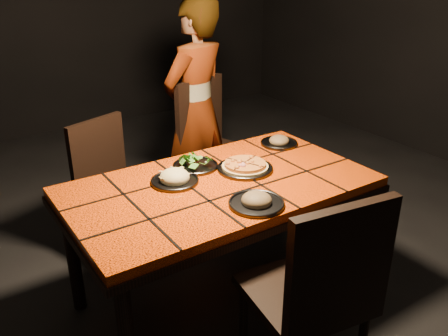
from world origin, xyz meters
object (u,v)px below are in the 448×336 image
dining_table (220,195)px  plate_pizza (245,167)px  chair_near (318,289)px  chair_far_right (212,140)px  chair_far_left (111,181)px  plate_pasta (175,179)px  diner (196,110)px

dining_table → plate_pizza: plate_pizza is taller
chair_near → chair_far_right: bearing=-100.0°
chair_far_left → dining_table: bearing=-87.8°
plate_pizza → chair_far_left: bearing=125.5°
chair_far_right → plate_pasta: size_ratio=4.09×
chair_near → plate_pizza: bearing=-97.9°
chair_near → plate_pasta: chair_near is taller
chair_far_right → plate_pasta: 1.07m
diner → plate_pasta: (-0.66, -0.89, -0.04)m
chair_near → chair_far_left: size_ratio=1.13×
dining_table → chair_far_left: (-0.32, 0.79, -0.14)m
chair_near → plate_pasta: 0.96m
chair_far_left → diner: 0.86m
plate_pizza → chair_far_right: bearing=69.8°
chair_far_left → plate_pasta: (0.12, -0.66, 0.25)m
chair_near → chair_far_left: chair_near is taller
chair_far_left → diner: diner is taller
diner → plate_pasta: diner is taller
dining_table → plate_pizza: bearing=15.3°
plate_pasta → diner: bearing=53.7°
dining_table → plate_pasta: 0.26m
chair_near → diner: size_ratio=0.64×
chair_near → plate_pizza: chair_near is taller
chair_far_left → chair_far_right: chair_far_right is taller
chair_far_left → plate_pizza: size_ratio=2.67×
chair_near → plate_pizza: size_ratio=3.01×
dining_table → chair_far_left: 0.87m
chair_far_left → chair_far_right: (0.84, 0.11, 0.07)m
chair_far_right → plate_pasta: (-0.72, -0.77, 0.18)m
diner → dining_table: bearing=47.5°
chair_near → chair_far_left: (-0.28, 1.59, -0.07)m
plate_pizza → plate_pasta: 0.41m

